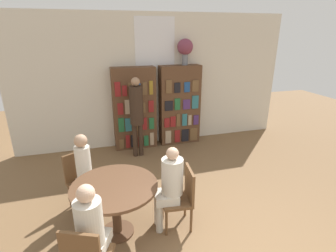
{
  "coord_description": "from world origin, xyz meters",
  "views": [
    {
      "loc": [
        -1.4,
        -1.91,
        2.6
      ],
      "look_at": [
        -0.22,
        2.19,
        1.05
      ],
      "focal_mm": 28.0,
      "sensor_mm": 36.0,
      "label": 1
    }
  ],
  "objects_px": {
    "reading_table": "(115,194)",
    "chair_far_side": "(182,195)",
    "bookshelf_left": "(135,109)",
    "seated_reader_right": "(169,183)",
    "librarian_standing": "(137,110)",
    "seated_reader_left": "(86,170)",
    "bookshelf_right": "(180,105)",
    "seated_reader_back": "(92,228)",
    "flower_vase": "(185,48)",
    "chair_left_side": "(81,178)"
  },
  "relations": [
    {
      "from": "reading_table",
      "to": "chair_far_side",
      "type": "bearing_deg",
      "value": -5.72
    },
    {
      "from": "bookshelf_left",
      "to": "seated_reader_right",
      "type": "bearing_deg",
      "value": -90.1
    },
    {
      "from": "bookshelf_left",
      "to": "librarian_standing",
      "type": "xyz_separation_m",
      "value": [
        -0.03,
        -0.5,
        0.12
      ]
    },
    {
      "from": "seated_reader_left",
      "to": "seated_reader_right",
      "type": "relative_size",
      "value": 1.02
    },
    {
      "from": "bookshelf_left",
      "to": "librarian_standing",
      "type": "height_order",
      "value": "bookshelf_left"
    },
    {
      "from": "bookshelf_right",
      "to": "seated_reader_right",
      "type": "bearing_deg",
      "value": -110.96
    },
    {
      "from": "bookshelf_right",
      "to": "librarian_standing",
      "type": "bearing_deg",
      "value": -155.82
    },
    {
      "from": "seated_reader_back",
      "to": "librarian_standing",
      "type": "relative_size",
      "value": 0.71
    },
    {
      "from": "seated_reader_left",
      "to": "librarian_standing",
      "type": "bearing_deg",
      "value": -152.57
    },
    {
      "from": "seated_reader_back",
      "to": "seated_reader_left",
      "type": "bearing_deg",
      "value": 116.81
    },
    {
      "from": "bookshelf_right",
      "to": "flower_vase",
      "type": "height_order",
      "value": "flower_vase"
    },
    {
      "from": "reading_table",
      "to": "seated_reader_right",
      "type": "relative_size",
      "value": 0.92
    },
    {
      "from": "bookshelf_right",
      "to": "chair_far_side",
      "type": "distance_m",
      "value": 3.03
    },
    {
      "from": "chair_far_side",
      "to": "seated_reader_right",
      "type": "height_order",
      "value": "seated_reader_right"
    },
    {
      "from": "chair_far_side",
      "to": "seated_reader_right",
      "type": "relative_size",
      "value": 0.72
    },
    {
      "from": "bookshelf_right",
      "to": "seated_reader_right",
      "type": "distance_m",
      "value": 3.05
    },
    {
      "from": "chair_far_side",
      "to": "seated_reader_back",
      "type": "relative_size",
      "value": 0.71
    },
    {
      "from": "librarian_standing",
      "to": "seated_reader_left",
      "type": "bearing_deg",
      "value": -122.29
    },
    {
      "from": "reading_table",
      "to": "chair_left_side",
      "type": "xyz_separation_m",
      "value": [
        -0.45,
        0.77,
        -0.13
      ]
    },
    {
      "from": "bookshelf_right",
      "to": "seated_reader_right",
      "type": "height_order",
      "value": "bookshelf_right"
    },
    {
      "from": "chair_left_side",
      "to": "chair_far_side",
      "type": "xyz_separation_m",
      "value": [
        1.34,
        -0.86,
        0.0
      ]
    },
    {
      "from": "chair_far_side",
      "to": "seated_reader_left",
      "type": "xyz_separation_m",
      "value": [
        -1.25,
        0.7,
        0.2
      ]
    },
    {
      "from": "flower_vase",
      "to": "seated_reader_right",
      "type": "bearing_deg",
      "value": -112.86
    },
    {
      "from": "chair_left_side",
      "to": "seated_reader_back",
      "type": "relative_size",
      "value": 0.71
    },
    {
      "from": "chair_left_side",
      "to": "chair_far_side",
      "type": "distance_m",
      "value": 1.6
    },
    {
      "from": "bookshelf_left",
      "to": "librarian_standing",
      "type": "relative_size",
      "value": 1.08
    },
    {
      "from": "bookshelf_right",
      "to": "chair_left_side",
      "type": "relative_size",
      "value": 2.13
    },
    {
      "from": "chair_far_side",
      "to": "bookshelf_left",
      "type": "bearing_deg",
      "value": 9.15
    },
    {
      "from": "chair_far_side",
      "to": "librarian_standing",
      "type": "height_order",
      "value": "librarian_standing"
    },
    {
      "from": "bookshelf_left",
      "to": "chair_left_side",
      "type": "bearing_deg",
      "value": -120.45
    },
    {
      "from": "chair_far_side",
      "to": "seated_reader_back",
      "type": "bearing_deg",
      "value": 121.44
    },
    {
      "from": "chair_left_side",
      "to": "seated_reader_back",
      "type": "height_order",
      "value": "seated_reader_back"
    },
    {
      "from": "flower_vase",
      "to": "chair_far_side",
      "type": "distance_m",
      "value": 3.51
    },
    {
      "from": "flower_vase",
      "to": "seated_reader_right",
      "type": "distance_m",
      "value": 3.46
    },
    {
      "from": "chair_left_side",
      "to": "seated_reader_right",
      "type": "height_order",
      "value": "seated_reader_right"
    },
    {
      "from": "bookshelf_right",
      "to": "chair_far_side",
      "type": "xyz_separation_m",
      "value": [
        -0.91,
        -2.86,
        -0.45
      ]
    },
    {
      "from": "bookshelf_left",
      "to": "seated_reader_back",
      "type": "height_order",
      "value": "bookshelf_left"
    },
    {
      "from": "seated_reader_right",
      "to": "bookshelf_left",
      "type": "bearing_deg",
      "value": 5.62
    },
    {
      "from": "bookshelf_right",
      "to": "seated_reader_left",
      "type": "xyz_separation_m",
      "value": [
        -2.16,
        -2.15,
        -0.24
      ]
    },
    {
      "from": "flower_vase",
      "to": "chair_left_side",
      "type": "distance_m",
      "value": 3.56
    },
    {
      "from": "flower_vase",
      "to": "librarian_standing",
      "type": "relative_size",
      "value": 0.33
    },
    {
      "from": "bookshelf_right",
      "to": "librarian_standing",
      "type": "xyz_separation_m",
      "value": [
        -1.12,
        -0.5,
        0.12
      ]
    },
    {
      "from": "chair_left_side",
      "to": "librarian_standing",
      "type": "relative_size",
      "value": 0.51
    },
    {
      "from": "reading_table",
      "to": "seated_reader_left",
      "type": "height_order",
      "value": "seated_reader_left"
    },
    {
      "from": "bookshelf_left",
      "to": "seated_reader_right",
      "type": "height_order",
      "value": "bookshelf_left"
    },
    {
      "from": "bookshelf_right",
      "to": "seated_reader_left",
      "type": "height_order",
      "value": "bookshelf_right"
    },
    {
      "from": "bookshelf_left",
      "to": "chair_far_side",
      "type": "xyz_separation_m",
      "value": [
        0.17,
        -2.86,
        -0.45
      ]
    },
    {
      "from": "bookshelf_left",
      "to": "seated_reader_back",
      "type": "distance_m",
      "value": 3.58
    },
    {
      "from": "librarian_standing",
      "to": "seated_reader_right",
      "type": "bearing_deg",
      "value": -89.32
    },
    {
      "from": "bookshelf_right",
      "to": "librarian_standing",
      "type": "height_order",
      "value": "bookshelf_right"
    }
  ]
}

